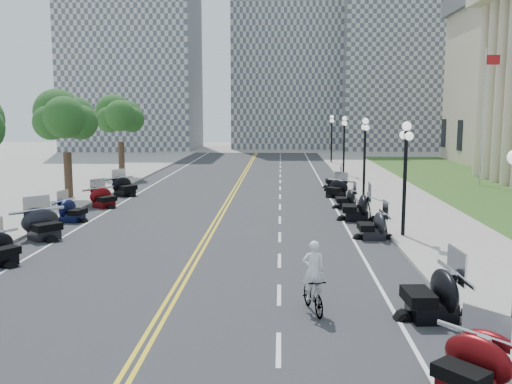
{
  "coord_description": "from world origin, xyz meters",
  "views": [
    {
      "loc": [
        3.22,
        -20.73,
        5.56
      ],
      "look_at": [
        2.14,
        4.14,
        2.0
      ],
      "focal_mm": 40.0,
      "sensor_mm": 36.0,
      "label": 1
    }
  ],
  "objects": [
    {
      "name": "flagpole",
      "position": [
        18.0,
        22.0,
        5.0
      ],
      "size": [
        1.1,
        0.2,
        10.0
      ],
      "primitive_type": null,
      "color": "silver",
      "rests_on": "ground"
    },
    {
      "name": "lane_dash_14",
      "position": [
        3.2,
        32.0,
        0.01
      ],
      "size": [
        0.12,
        2.0,
        0.0
      ],
      "primitive_type": "cube",
      "color": "white",
      "rests_on": "road"
    },
    {
      "name": "lane_dash_12",
      "position": [
        3.2,
        24.0,
        0.01
      ],
      "size": [
        0.12,
        2.0,
        0.0
      ],
      "primitive_type": "cube",
      "color": "white",
      "rests_on": "road"
    },
    {
      "name": "lane_dash_5",
      "position": [
        3.2,
        -4.0,
        0.01
      ],
      "size": [
        0.12,
        2.0,
        0.0
      ],
      "primitive_type": "cube",
      "color": "white",
      "rests_on": "road"
    },
    {
      "name": "lane_dash_6",
      "position": [
        3.2,
        0.0,
        0.01
      ],
      "size": [
        0.12,
        2.0,
        0.0
      ],
      "primitive_type": "cube",
      "color": "white",
      "rests_on": "road"
    },
    {
      "name": "lawn",
      "position": [
        17.5,
        18.0,
        0.05
      ],
      "size": [
        9.0,
        60.0,
        0.1
      ],
      "primitive_type": "cube",
      "color": "#356023",
      "rests_on": "ground"
    },
    {
      "name": "ground",
      "position": [
        0.0,
        0.0,
        0.0
      ],
      "size": [
        160.0,
        160.0,
        0.0
      ],
      "primitive_type": "plane",
      "color": "gray"
    },
    {
      "name": "motorcycle_n_10",
      "position": [
        7.08,
        20.4,
        0.63
      ],
      "size": [
        1.82,
        1.82,
        1.27
      ],
      "primitive_type": null,
      "rotation": [
        0.0,
        0.0,
        -1.57
      ],
      "color": "black",
      "rests_on": "road"
    },
    {
      "name": "distant_block_a",
      "position": [
        -18.0,
        62.0,
        13.0
      ],
      "size": [
        18.0,
        14.0,
        26.0
      ],
      "primitive_type": "cube",
      "color": "gray",
      "rests_on": "ground"
    },
    {
      "name": "motorcycle_n_4",
      "position": [
        7.28,
        -5.84,
        0.78
      ],
      "size": [
        2.37,
        2.37,
        1.56
      ],
      "primitive_type": null,
      "rotation": [
        0.0,
        0.0,
        -1.5
      ],
      "color": "black",
      "rests_on": "road"
    },
    {
      "name": "lane_dash_15",
      "position": [
        3.2,
        36.0,
        0.01
      ],
      "size": [
        0.12,
        2.0,
        0.0
      ],
      "primitive_type": "cube",
      "color": "white",
      "rests_on": "road"
    },
    {
      "name": "tree_3",
      "position": [
        -10.0,
        14.0,
        4.75
      ],
      "size": [
        4.8,
        4.8,
        9.2
      ],
      "primitive_type": null,
      "color": "#235619",
      "rests_on": "sidewalk_south"
    },
    {
      "name": "lane_dash_9",
      "position": [
        3.2,
        12.0,
        0.01
      ],
      "size": [
        0.12,
        2.0,
        0.0
      ],
      "primitive_type": "cube",
      "color": "white",
      "rests_on": "road"
    },
    {
      "name": "motorcycle_n_9",
      "position": [
        6.82,
        16.03,
        0.65
      ],
      "size": [
        2.62,
        2.62,
        1.3
      ],
      "primitive_type": null,
      "rotation": [
        0.0,
        0.0,
        -0.79
      ],
      "color": "black",
      "rests_on": "road"
    },
    {
      "name": "lane_dash_19",
      "position": [
        3.2,
        52.0,
        0.01
      ],
      "size": [
        0.12,
        2.0,
        0.0
      ],
      "primitive_type": "cube",
      "color": "white",
      "rests_on": "road"
    },
    {
      "name": "lane_dash_4",
      "position": [
        3.2,
        -8.0,
        0.01
      ],
      "size": [
        0.12,
        2.0,
        0.0
      ],
      "primitive_type": "cube",
      "color": "white",
      "rests_on": "road"
    },
    {
      "name": "lane_dash_10",
      "position": [
        3.2,
        16.0,
        0.01
      ],
      "size": [
        0.12,
        2.0,
        0.0
      ],
      "primitive_type": "cube",
      "color": "white",
      "rests_on": "road"
    },
    {
      "name": "lane_dash_16",
      "position": [
        3.2,
        40.0,
        0.01
      ],
      "size": [
        0.12,
        2.0,
        0.0
      ],
      "primitive_type": "cube",
      "color": "white",
      "rests_on": "road"
    },
    {
      "name": "sidewalk_north",
      "position": [
        10.5,
        10.0,
        0.07
      ],
      "size": [
        5.0,
        90.0,
        0.15
      ],
      "primitive_type": "cube",
      "color": "#9E9991",
      "rests_on": "ground"
    },
    {
      "name": "lane_dash_18",
      "position": [
        3.2,
        48.0,
        0.01
      ],
      "size": [
        0.12,
        2.0,
        0.0
      ],
      "primitive_type": "cube",
      "color": "white",
      "rests_on": "road"
    },
    {
      "name": "edge_line_south",
      "position": [
        -6.4,
        10.0,
        0.01
      ],
      "size": [
        0.12,
        90.0,
        0.0
      ],
      "primitive_type": "cube",
      "color": "white",
      "rests_on": "road"
    },
    {
      "name": "road",
      "position": [
        0.0,
        10.0,
        0.0
      ],
      "size": [
        16.0,
        90.0,
        0.01
      ],
      "primitive_type": "cube",
      "color": "#333335",
      "rests_on": "ground"
    },
    {
      "name": "edge_line_north",
      "position": [
        6.4,
        10.0,
        0.01
      ],
      "size": [
        0.12,
        90.0,
        0.0
      ],
      "primitive_type": "cube",
      "color": "white",
      "rests_on": "road"
    },
    {
      "name": "street_lamp_4",
      "position": [
        8.6,
        28.0,
        2.6
      ],
      "size": [
        0.5,
        1.2,
        4.9
      ],
      "primitive_type": null,
      "color": "black",
      "rests_on": "sidewalk_north"
    },
    {
      "name": "centerline_yellow_b",
      "position": [
        0.12,
        10.0,
        0.01
      ],
      "size": [
        0.12,
        90.0,
        0.0
      ],
      "primitive_type": "cube",
      "color": "yellow",
      "rests_on": "road"
    },
    {
      "name": "sidewalk_south",
      "position": [
        -10.5,
        10.0,
        0.07
      ],
      "size": [
        5.0,
        90.0,
        0.15
      ],
      "primitive_type": "cube",
      "color": "#9E9991",
      "rests_on": "ground"
    },
    {
      "name": "distant_block_b",
      "position": [
        4.0,
        68.0,
        15.0
      ],
      "size": [
        16.0,
        12.0,
        30.0
      ],
      "primitive_type": "cube",
      "color": "gray",
      "rests_on": "ground"
    },
    {
      "name": "motorcycle_n_6",
      "position": [
        7.26,
        3.86,
        0.68
      ],
      "size": [
        2.01,
        2.01,
        1.35
      ],
      "primitive_type": null,
      "rotation": [
        0.0,
        0.0,
        -1.53
      ],
      "color": "black",
      "rests_on": "road"
    },
    {
      "name": "motorcycle_s_6",
      "position": [
        -7.05,
        3.13,
        0.75
      ],
      "size": [
        3.03,
        3.03,
        1.5
      ],
      "primitive_type": null,
      "rotation": [
        0.0,
        0.0,
        0.83
      ],
      "color": "black",
      "rests_on": "road"
    },
    {
      "name": "distant_block_c",
      "position": [
        22.0,
        65.0,
        11.0
      ],
      "size": [
        20.0,
        14.0,
        22.0
      ],
      "primitive_type": "cube",
      "color": "gray",
      "rests_on": "ground"
    },
    {
      "name": "motorcycle_s_9",
      "position": [
        -6.99,
        15.92,
        0.71
      ],
      "size": [
        2.8,
        2.8,
        1.41
      ],
      "primitive_type": null,
      "rotation": [
        0.0,
        0.0,
        0.97
      ],
      "color": "black",
      "rests_on": "road"
    },
    {
      "name": "centerline_yellow_a",
      "position": [
        -0.12,
        10.0,
        0.01
      ],
      "size": [
        0.12,
        90.0,
        0.0
      ],
      "primitive_type": "cube",
      "color": "yellow",
      "rests_on": "road"
    },
    {
      "name": "lane_dash_11",
      "position": [
        3.2,
        20.0,
        0.01
      ],
      "size": [
        0.12,
        2.0,
        0.0
      ],
      "primitive_type": "cube",
      "color": "white",
      "rests_on": "road"
    },
    {
      "name": "street_lamp_2",
      "position": [
        8.6,
        4.0,
        2.6
      ],
      "size": [
        0.5,
        1.2,
        4.9
      ],
      "primitive_type": null,
      "color": "black",
      "rests_on": "sidewalk_north"
    },
    {
      "name": "bicycle",
      "position": [
        4.14,
        -5.48,
        0.51
      ],
      "size": [
        0.89,
        1.77,
        1.03
      ],
      "primitive_type": "imported",
      "rotation": [
        0.0,
        0.0,
        0.25
      ],
      "color": "#A51414",
      "rests_on": "road"
    },
    {
      "name": "lane_dash_13",
      "position": [
        3.2,
        28.0,
        0.01
      ],
      "size": [
        0.12,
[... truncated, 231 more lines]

